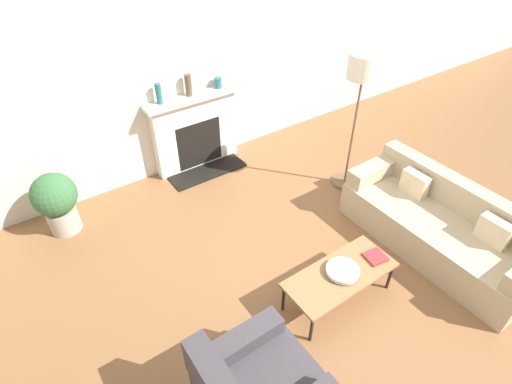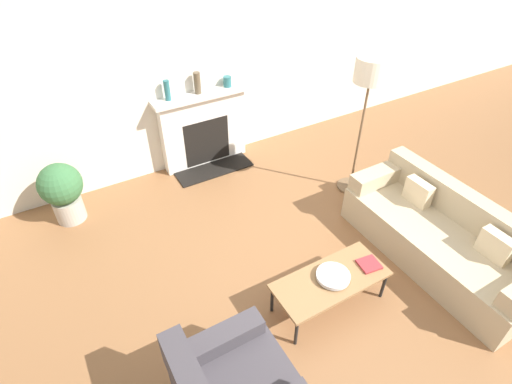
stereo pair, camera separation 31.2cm
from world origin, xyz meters
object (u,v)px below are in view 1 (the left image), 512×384
object	(u,v)px
book	(375,257)
potted_plant	(56,200)
floor_lamp	(362,79)
couch	(440,227)
mantel_vase_center_right	(218,83)
bowl	(343,271)
fireplace	(196,132)
mantel_vase_center_left	(188,85)
mantel_vase_left	(159,94)
coffee_table	(340,275)

from	to	relation	value
book	potted_plant	distance (m)	3.62
book	floor_lamp	bearing A→B (deg)	61.56
couch	mantel_vase_center_right	world-z (taller)	mantel_vase_center_right
bowl	floor_lamp	xyz separation A→B (m)	(1.46, 1.38, 1.11)
fireplace	mantel_vase_center_left	size ratio (longest dim) A/B	4.71
mantel_vase_left	mantel_vase_center_left	bearing A→B (deg)	0.00
coffee_table	book	distance (m)	0.44
book	couch	bearing A→B (deg)	4.85
coffee_table	mantel_vase_center_right	size ratio (longest dim) A/B	8.00
book	potted_plant	world-z (taller)	potted_plant
book	coffee_table	bearing A→B (deg)	-178.78
coffee_table	floor_lamp	distance (m)	2.34
coffee_table	mantel_vase_center_left	bearing A→B (deg)	90.24
fireplace	book	xyz separation A→B (m)	(0.42, -3.02, -0.14)
couch	bowl	distance (m)	1.45
mantel_vase_center_right	potted_plant	xyz separation A→B (m)	(-2.43, -0.35, -0.72)
couch	book	distance (m)	1.03
bowl	couch	bearing A→B (deg)	-4.07
fireplace	mantel_vase_left	bearing A→B (deg)	178.12
coffee_table	mantel_vase_left	xyz separation A→B (m)	(-0.43, 2.99, 0.88)
fireplace	mantel_vase_center_left	distance (m)	0.71
couch	coffee_table	world-z (taller)	couch
floor_lamp	mantel_vase_center_right	world-z (taller)	floor_lamp
bowl	fireplace	bearing A→B (deg)	90.09
couch	floor_lamp	distance (m)	1.92
mantel_vase_center_right	fireplace	bearing A→B (deg)	-177.98
potted_plant	fireplace	bearing A→B (deg)	9.50
bowl	mantel_vase_center_left	size ratio (longest dim) A/B	1.12
coffee_table	floor_lamp	world-z (taller)	floor_lamp
fireplace	bowl	size ratio (longest dim) A/B	4.20
couch	book	world-z (taller)	couch
couch	potted_plant	xyz separation A→B (m)	(-3.46, 2.74, 0.15)
fireplace	coffee_table	world-z (taller)	fireplace
mantel_vase_center_left	bowl	bearing A→B (deg)	-89.42
bowl	mantel_vase_center_right	size ratio (longest dim) A/B	2.28
coffee_table	potted_plant	bearing A→B (deg)	127.17
potted_plant	bowl	bearing A→B (deg)	-52.61
bowl	potted_plant	distance (m)	3.32
book	potted_plant	size ratio (longest dim) A/B	0.28
couch	mantel_vase_center_right	distance (m)	3.37
book	bowl	bearing A→B (deg)	-178.81
fireplace	floor_lamp	world-z (taller)	floor_lamp
floor_lamp	mantel_vase_center_left	size ratio (longest dim) A/B	6.31
floor_lamp	bowl	bearing A→B (deg)	-136.67
couch	coffee_table	bearing A→B (deg)	-94.09
fireplace	bowl	distance (m)	2.98
couch	mantel_vase_left	bearing A→B (deg)	-148.54
fireplace	floor_lamp	size ratio (longest dim) A/B	0.75
coffee_table	bowl	world-z (taller)	bowl
coffee_table	potted_plant	world-z (taller)	potted_plant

